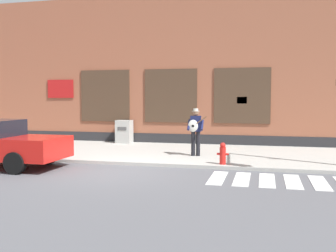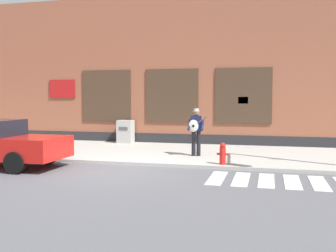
# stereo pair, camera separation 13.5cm
# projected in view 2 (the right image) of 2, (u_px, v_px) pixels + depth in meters

# --- Properties ---
(ground_plane) EXTENTS (160.00, 160.00, 0.00)m
(ground_plane) POSITION_uv_depth(u_px,v_px,m) (117.00, 172.00, 11.88)
(ground_plane) COLOR #56565B
(sidewalk) EXTENTS (28.00, 5.73, 0.11)m
(sidewalk) POSITION_uv_depth(u_px,v_px,m) (155.00, 152.00, 15.73)
(sidewalk) COLOR #ADAAA3
(sidewalk) RESTS_ON ground
(building_backdrop) EXTENTS (28.00, 4.06, 7.07)m
(building_backdrop) POSITION_uv_depth(u_px,v_px,m) (181.00, 73.00, 20.18)
(building_backdrop) COLOR #99563D
(building_backdrop) RESTS_ON ground
(crosswalk) EXTENTS (5.78, 1.90, 0.01)m
(crosswalk) POSITION_uv_depth(u_px,v_px,m) (319.00, 183.00, 10.29)
(crosswalk) COLOR silver
(crosswalk) RESTS_ON ground
(busker) EXTENTS (0.73, 0.55, 1.74)m
(busker) POSITION_uv_depth(u_px,v_px,m) (196.00, 129.00, 14.31)
(busker) COLOR black
(busker) RESTS_ON sidewalk
(utility_box) EXTENTS (0.71, 0.62, 1.07)m
(utility_box) POSITION_uv_depth(u_px,v_px,m) (126.00, 131.00, 18.56)
(utility_box) COLOR #ADADA8
(utility_box) RESTS_ON sidewalk
(fire_hydrant) EXTENTS (0.38, 0.20, 0.70)m
(fire_hydrant) POSITION_uv_depth(u_px,v_px,m) (223.00, 154.00, 12.52)
(fire_hydrant) COLOR red
(fire_hydrant) RESTS_ON sidewalk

